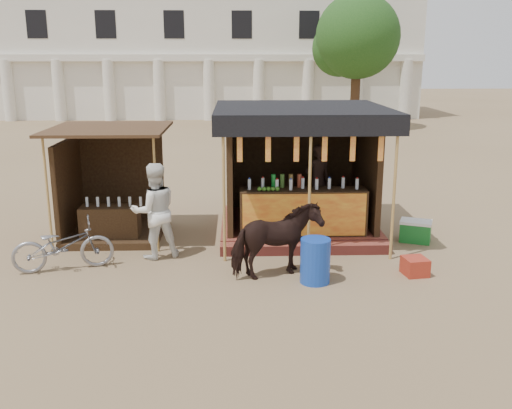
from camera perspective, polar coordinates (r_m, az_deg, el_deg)
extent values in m
plane|color=#846B4C|center=(9.57, 0.33, -8.83)|extent=(120.00, 120.00, 0.00)
cube|color=brown|center=(12.89, 4.16, -2.09)|extent=(3.40, 2.80, 0.22)
cube|color=brown|center=(11.43, 4.97, -4.37)|extent=(3.40, 0.35, 0.20)
cube|color=#392814|center=(11.82, 4.69, -0.69)|extent=(2.60, 0.55, 0.95)
cube|color=#C64117|center=(11.55, 4.85, -1.07)|extent=(2.50, 0.02, 0.88)
cube|color=#392814|center=(13.79, 3.73, 4.84)|extent=(3.00, 0.12, 2.50)
cube|color=#392814|center=(12.49, -2.59, 3.83)|extent=(0.12, 2.50, 2.50)
cube|color=#392814|center=(12.81, 10.98, 3.85)|extent=(0.12, 2.50, 2.50)
cube|color=black|center=(12.19, 4.49, 9.61)|extent=(3.60, 3.60, 0.06)
cube|color=black|center=(10.45, 5.55, 7.75)|extent=(3.60, 0.06, 0.36)
cylinder|color=tan|center=(10.61, -3.23, 1.34)|extent=(0.06, 0.06, 2.75)
cylinder|color=tan|center=(10.69, 5.37, 1.40)|extent=(0.06, 0.06, 2.75)
cylinder|color=tan|center=(11.01, 13.67, 1.43)|extent=(0.06, 0.06, 2.75)
cube|color=red|center=(10.45, -1.64, 5.76)|extent=(0.10, 0.02, 0.55)
cube|color=red|center=(10.46, 1.22, 5.78)|extent=(0.10, 0.02, 0.55)
cube|color=red|center=(10.50, 4.07, 5.78)|extent=(0.10, 0.02, 0.55)
cube|color=red|center=(10.57, 6.89, 5.77)|extent=(0.10, 0.02, 0.55)
cube|color=red|center=(10.66, 9.66, 5.74)|extent=(0.10, 0.02, 0.55)
cube|color=red|center=(10.78, 12.39, 5.70)|extent=(0.10, 0.02, 0.55)
imported|color=black|center=(12.80, 6.18, 2.22)|extent=(0.73, 0.61, 1.71)
cube|color=#392814|center=(12.82, -13.79, -2.74)|extent=(2.00, 2.00, 0.15)
cube|color=#392814|center=(13.48, -13.24, 2.43)|extent=(1.90, 0.10, 2.10)
cube|color=#392814|center=(12.80, -18.22, 1.44)|extent=(0.10, 1.90, 2.10)
cube|color=#472D19|center=(12.25, -14.53, 7.33)|extent=(2.40, 2.40, 0.06)
cylinder|color=tan|center=(11.83, -20.11, 0.86)|extent=(0.05, 0.05, 2.35)
cylinder|color=tan|center=(11.35, -9.99, 0.98)|extent=(0.05, 0.05, 2.35)
cube|color=#392814|center=(12.26, -14.35, -1.99)|extent=(1.20, 0.50, 0.80)
imported|color=black|center=(10.01, 2.03, -3.67)|extent=(1.74, 1.29, 1.33)
imported|color=gray|center=(10.97, -18.74, -3.90)|extent=(1.89, 1.10, 0.94)
imported|color=white|center=(11.09, -10.11, -0.64)|extent=(1.10, 0.98, 1.86)
cylinder|color=#153DA4|center=(9.91, 5.94, -5.62)|extent=(0.59, 0.59, 0.79)
cube|color=maroon|center=(10.65, 15.61, -5.98)|extent=(0.46, 0.48, 0.32)
cube|color=#186C26|center=(12.51, 15.65, -2.70)|extent=(0.73, 0.62, 0.40)
cube|color=white|center=(12.44, 15.72, -1.69)|extent=(0.76, 0.65, 0.06)
cube|color=silver|center=(38.81, -4.53, 14.88)|extent=(26.00, 7.00, 8.00)
cube|color=silver|center=(35.21, -4.77, 14.41)|extent=(26.00, 0.50, 0.40)
cylinder|color=silver|center=(37.78, -23.52, 10.41)|extent=(0.70, 0.70, 3.60)
cylinder|color=silver|center=(36.80, -19.10, 10.73)|extent=(0.70, 0.70, 3.60)
cylinder|color=silver|center=(36.05, -14.46, 10.99)|extent=(0.70, 0.70, 3.60)
cylinder|color=silver|center=(35.53, -9.64, 11.20)|extent=(0.70, 0.70, 3.60)
cylinder|color=silver|center=(35.27, -4.71, 11.33)|extent=(0.70, 0.70, 3.60)
cylinder|color=silver|center=(35.25, 0.27, 11.37)|extent=(0.70, 0.70, 3.60)
cylinder|color=silver|center=(35.50, 5.21, 11.34)|extent=(0.70, 0.70, 3.60)
cylinder|color=silver|center=(35.99, 10.05, 11.22)|extent=(0.70, 0.70, 3.60)
cylinder|color=silver|center=(36.72, 14.72, 11.04)|extent=(0.70, 0.70, 3.60)
cylinder|color=#382314|center=(31.47, 9.90, 11.13)|extent=(0.50, 0.50, 4.00)
sphere|color=#274F1B|center=(31.44, 10.13, 16.23)|extent=(4.40, 4.40, 4.40)
sphere|color=#274F1B|center=(31.86, 8.39, 15.19)|extent=(2.99, 2.99, 2.99)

